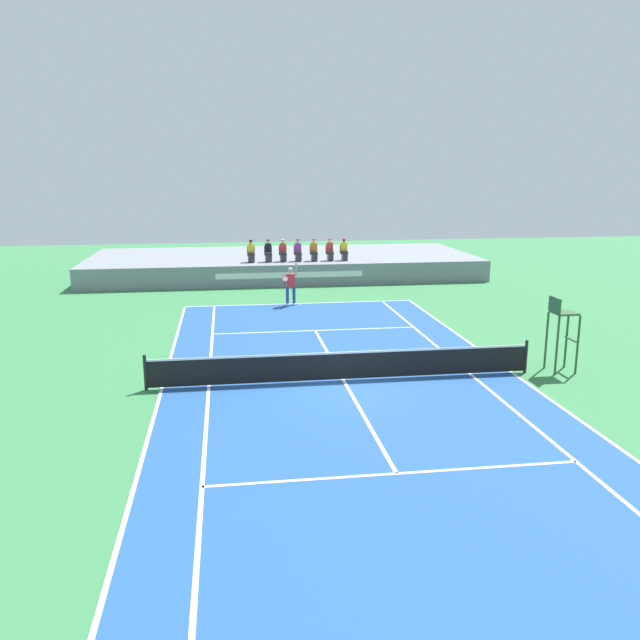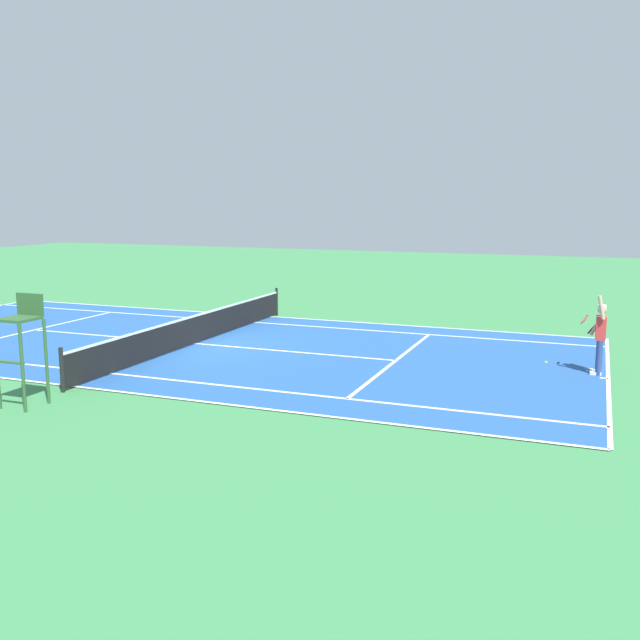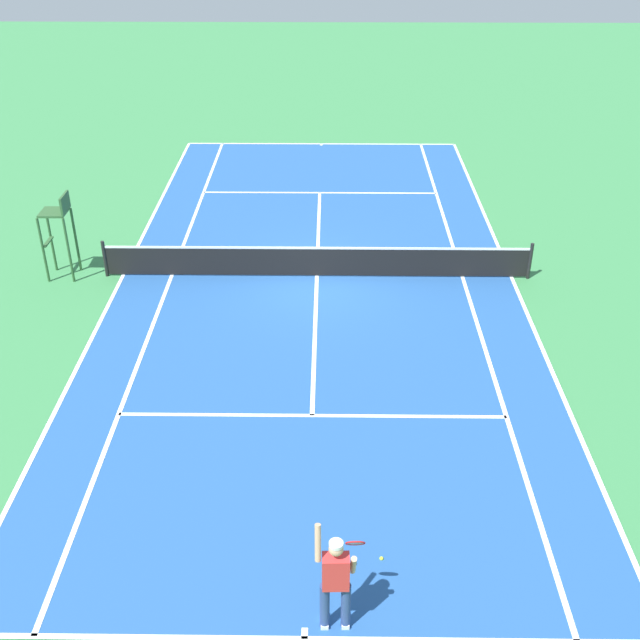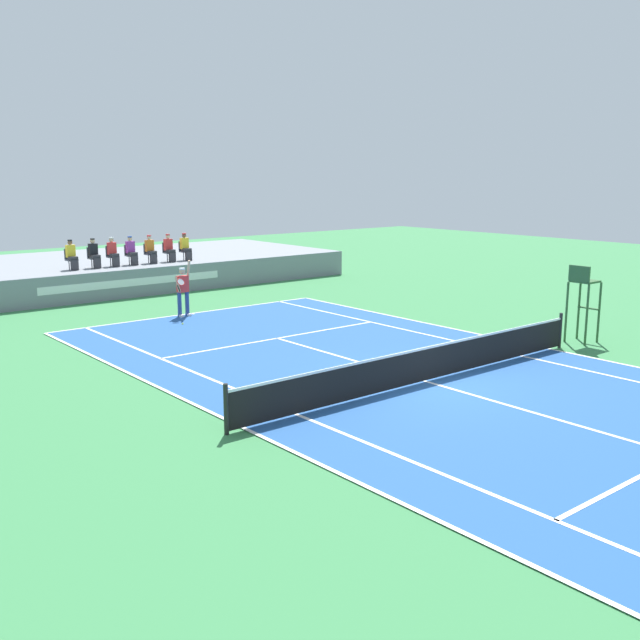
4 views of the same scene
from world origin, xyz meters
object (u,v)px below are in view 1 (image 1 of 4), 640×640
(spectator_seated_5, at_px, (330,250))
(umpire_chair, at_px, (561,324))
(spectator_seated_6, at_px, (344,250))
(spectator_seated_0, at_px, (251,251))
(tennis_ball, at_px, (277,311))
(spectator_seated_1, at_px, (268,251))
(spectator_seated_3, at_px, (298,251))
(spectator_seated_2, at_px, (283,251))
(spectator_seated_4, at_px, (314,250))
(tennis_player, at_px, (291,285))

(spectator_seated_5, distance_m, umpire_chair, 18.79)
(spectator_seated_6, bearing_deg, spectator_seated_0, 180.00)
(tennis_ball, bearing_deg, spectator_seated_6, 59.88)
(spectator_seated_1, bearing_deg, spectator_seated_5, 0.00)
(spectator_seated_3, distance_m, spectator_seated_5, 1.86)
(tennis_ball, bearing_deg, spectator_seated_0, 95.82)
(spectator_seated_2, bearing_deg, spectator_seated_6, 0.00)
(spectator_seated_4, relative_size, umpire_chair, 0.52)
(spectator_seated_1, relative_size, spectator_seated_2, 1.00)
(tennis_player, distance_m, tennis_ball, 1.81)
(spectator_seated_3, relative_size, tennis_ball, 18.60)
(spectator_seated_0, distance_m, spectator_seated_4, 3.62)
(spectator_seated_1, distance_m, tennis_ball, 8.12)
(spectator_seated_3, distance_m, tennis_player, 6.74)
(spectator_seated_4, xyz_separation_m, tennis_player, (-2.03, -6.60, -0.83))
(tennis_player, height_order, tennis_ball, tennis_player)
(spectator_seated_1, height_order, spectator_seated_3, same)
(spectator_seated_2, distance_m, spectator_seated_4, 1.79)
(spectator_seated_4, bearing_deg, tennis_ball, -109.57)
(spectator_seated_2, bearing_deg, spectator_seated_1, 180.00)
(tennis_ball, xyz_separation_m, umpire_chair, (8.32, -10.31, 1.52))
(spectator_seated_5, height_order, spectator_seated_6, same)
(umpire_chair, bearing_deg, spectator_seated_6, 101.55)
(spectator_seated_1, height_order, umpire_chair, spectator_seated_1)
(spectator_seated_3, bearing_deg, umpire_chair, -70.56)
(spectator_seated_6, bearing_deg, spectator_seated_3, 180.00)
(spectator_seated_5, bearing_deg, spectator_seated_0, 180.00)
(spectator_seated_2, bearing_deg, spectator_seated_5, 0.00)
(spectator_seated_5, bearing_deg, umpire_chair, -75.93)
(spectator_seated_0, xyz_separation_m, spectator_seated_6, (5.40, 0.00, 0.00))
(spectator_seated_1, height_order, spectator_seated_2, same)
(spectator_seated_4, bearing_deg, spectator_seated_5, 0.00)
(spectator_seated_6, distance_m, tennis_player, 7.66)
(spectator_seated_4, distance_m, tennis_player, 6.95)
(spectator_seated_1, xyz_separation_m, spectator_seated_5, (3.58, 0.00, 0.00))
(spectator_seated_1, relative_size, tennis_player, 0.61)
(spectator_seated_2, xyz_separation_m, spectator_seated_4, (1.79, 0.00, 0.00))
(spectator_seated_1, distance_m, spectator_seated_6, 4.42)
(tennis_player, xyz_separation_m, tennis_ball, (-0.78, -1.32, -0.96))
(spectator_seated_1, bearing_deg, tennis_ball, -91.27)
(spectator_seated_2, height_order, umpire_chair, spectator_seated_2)
(spectator_seated_2, xyz_separation_m, spectator_seated_5, (2.73, 0.00, 0.00))
(spectator_seated_0, distance_m, spectator_seated_3, 2.69)
(spectator_seated_6, relative_size, umpire_chair, 0.52)
(spectator_seated_5, bearing_deg, tennis_player, -114.23)
(spectator_seated_0, height_order, spectator_seated_1, same)
(spectator_seated_3, height_order, spectator_seated_4, same)
(spectator_seated_6, distance_m, tennis_ball, 9.32)
(spectator_seated_0, relative_size, spectator_seated_5, 1.00)
(tennis_player, relative_size, umpire_chair, 0.85)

